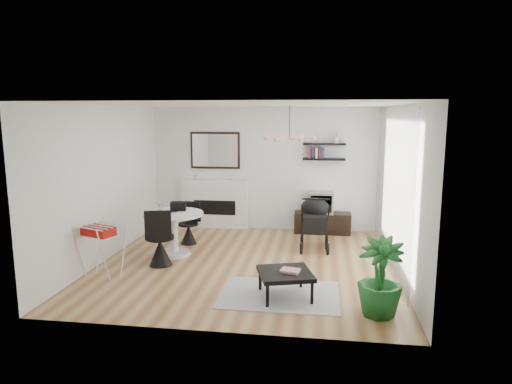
# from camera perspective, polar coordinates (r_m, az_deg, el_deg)

# --- Properties ---
(floor) EXTENTS (5.00, 5.00, 0.00)m
(floor) POSITION_cam_1_polar(r_m,az_deg,el_deg) (7.96, -1.24, -8.97)
(floor) COLOR brown
(floor) RESTS_ON ground
(ceiling) EXTENTS (5.00, 5.00, 0.00)m
(ceiling) POSITION_cam_1_polar(r_m,az_deg,el_deg) (7.54, -1.32, 10.86)
(ceiling) COLOR white
(ceiling) RESTS_ON wall_back
(wall_back) EXTENTS (5.00, 0.00, 5.00)m
(wall_back) POSITION_cam_1_polar(r_m,az_deg,el_deg) (10.09, 1.03, 2.90)
(wall_back) COLOR white
(wall_back) RESTS_ON floor
(wall_left) EXTENTS (0.00, 5.00, 5.00)m
(wall_left) POSITION_cam_1_polar(r_m,az_deg,el_deg) (8.41, -18.34, 1.02)
(wall_left) COLOR white
(wall_left) RESTS_ON floor
(wall_right) EXTENTS (0.00, 5.00, 5.00)m
(wall_right) POSITION_cam_1_polar(r_m,az_deg,el_deg) (7.64, 17.56, 0.23)
(wall_right) COLOR white
(wall_right) RESTS_ON floor
(sheer_curtain) EXTENTS (0.04, 3.60, 2.60)m
(sheer_curtain) POSITION_cam_1_polar(r_m,az_deg,el_deg) (7.82, 16.60, 0.48)
(sheer_curtain) COLOR white
(sheer_curtain) RESTS_ON wall_right
(fireplace) EXTENTS (1.50, 0.17, 2.16)m
(fireplace) POSITION_cam_1_polar(r_m,az_deg,el_deg) (10.30, -5.11, -0.73)
(fireplace) COLOR white
(fireplace) RESTS_ON floor
(shelf_lower) EXTENTS (0.90, 0.25, 0.04)m
(shelf_lower) POSITION_cam_1_polar(r_m,az_deg,el_deg) (9.85, 8.49, 4.09)
(shelf_lower) COLOR black
(shelf_lower) RESTS_ON wall_back
(shelf_upper) EXTENTS (0.90, 0.25, 0.04)m
(shelf_upper) POSITION_cam_1_polar(r_m,az_deg,el_deg) (9.83, 8.54, 5.95)
(shelf_upper) COLOR black
(shelf_upper) RESTS_ON wall_back
(pendant_lamp) EXTENTS (0.90, 0.90, 0.10)m
(pendant_lamp) POSITION_cam_1_polar(r_m,az_deg,el_deg) (7.77, 4.20, 6.74)
(pendant_lamp) COLOR tan
(pendant_lamp) RESTS_ON ceiling
(tv_console) EXTENTS (1.20, 0.42, 0.45)m
(tv_console) POSITION_cam_1_polar(r_m,az_deg,el_deg) (9.99, 8.30, -3.83)
(tv_console) COLOR black
(tv_console) RESTS_ON floor
(crt_tv) EXTENTS (0.52, 0.46, 0.46)m
(crt_tv) POSITION_cam_1_polar(r_m,az_deg,el_deg) (9.89, 8.14, -1.28)
(crt_tv) COLOR #B0AFB2
(crt_tv) RESTS_ON tv_console
(dining_table) EXTENTS (1.08, 1.08, 0.79)m
(dining_table) POSITION_cam_1_polar(r_m,az_deg,el_deg) (8.44, -10.23, -4.35)
(dining_table) COLOR white
(dining_table) RESTS_ON floor
(laptop) EXTENTS (0.37, 0.32, 0.02)m
(laptop) POSITION_cam_1_polar(r_m,az_deg,el_deg) (8.39, -10.85, -2.48)
(laptop) COLOR black
(laptop) RESTS_ON dining_table
(black_bag) EXTENTS (0.30, 0.20, 0.17)m
(black_bag) POSITION_cam_1_polar(r_m,az_deg,el_deg) (8.54, -9.69, -1.75)
(black_bag) COLOR black
(black_bag) RESTS_ON dining_table
(newspaper) EXTENTS (0.37, 0.34, 0.01)m
(newspaper) POSITION_cam_1_polar(r_m,az_deg,el_deg) (8.18, -9.14, -2.82)
(newspaper) COLOR white
(newspaper) RESTS_ON dining_table
(drinking_glass) EXTENTS (0.07, 0.07, 0.11)m
(drinking_glass) POSITION_cam_1_polar(r_m,az_deg,el_deg) (8.65, -11.86, -1.86)
(drinking_glass) COLOR white
(drinking_glass) RESTS_ON dining_table
(chair_far) EXTENTS (0.41, 0.43, 0.82)m
(chair_far) POSITION_cam_1_polar(r_m,az_deg,el_deg) (9.18, -8.37, -4.82)
(chair_far) COLOR black
(chair_far) RESTS_ON floor
(chair_near) EXTENTS (0.50, 0.52, 1.00)m
(chair_near) POSITION_cam_1_polar(r_m,az_deg,el_deg) (7.95, -11.90, -6.82)
(chair_near) COLOR black
(chair_near) RESTS_ON floor
(drying_rack) EXTENTS (0.72, 0.70, 0.85)m
(drying_rack) POSITION_cam_1_polar(r_m,az_deg,el_deg) (7.61, -18.71, -6.84)
(drying_rack) COLOR white
(drying_rack) RESTS_ON floor
(stroller) EXTENTS (0.57, 0.91, 1.09)m
(stroller) POSITION_cam_1_polar(r_m,az_deg,el_deg) (8.79, 7.34, -4.08)
(stroller) COLOR black
(stroller) RESTS_ON floor
(rug) EXTENTS (1.68, 1.22, 0.01)m
(rug) POSITION_cam_1_polar(r_m,az_deg,el_deg) (6.69, 2.96, -12.67)
(rug) COLOR gray
(rug) RESTS_ON floor
(coffee_table) EXTENTS (0.89, 0.89, 0.37)m
(coffee_table) POSITION_cam_1_polar(r_m,az_deg,el_deg) (6.50, 3.68, -10.22)
(coffee_table) COLOR black
(coffee_table) RESTS_ON rug
(magazines) EXTENTS (0.29, 0.25, 0.04)m
(magazines) POSITION_cam_1_polar(r_m,az_deg,el_deg) (6.46, 4.30, -9.78)
(magazines) COLOR #C43D31
(magazines) RESTS_ON coffee_table
(potted_plant) EXTENTS (0.65, 0.65, 1.02)m
(potted_plant) POSITION_cam_1_polar(r_m,az_deg,el_deg) (6.09, 15.23, -10.24)
(potted_plant) COLOR #1A5B22
(potted_plant) RESTS_ON floor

